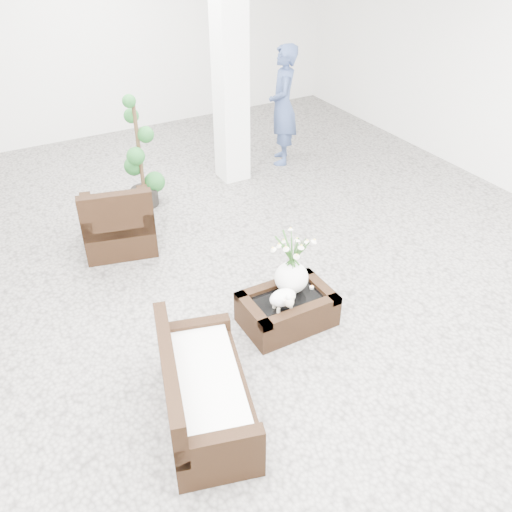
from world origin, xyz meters
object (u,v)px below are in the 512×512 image
loveseat (205,384)px  topiary (139,153)px  armchair (117,214)px  coffee_table (287,310)px

loveseat → topiary: (0.79, 3.78, 0.41)m
armchair → topiary: (0.62, 0.86, 0.33)m
coffee_table → armchair: bearing=114.6°
armchair → loveseat: bearing=99.9°
armchair → loveseat: size_ratio=0.64×
coffee_table → loveseat: bearing=-150.5°
armchair → topiary: size_ratio=0.57×
coffee_table → armchair: armchair is taller
coffee_table → armchair: size_ratio=1.02×
loveseat → topiary: topiary is taller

